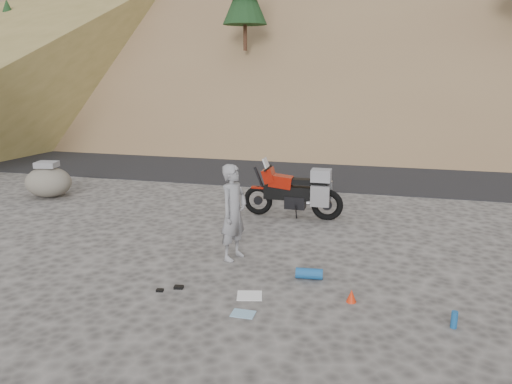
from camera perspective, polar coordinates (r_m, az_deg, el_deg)
ground at (r=9.47m, az=-0.45°, el=-7.60°), size 140.00×140.00×0.00m
road at (r=17.99m, az=6.88°, el=2.81°), size 120.00×7.00×0.05m
motorcycle at (r=11.84m, az=4.73°, el=-0.06°), size 2.40×0.69×1.43m
man at (r=9.50m, az=-2.51°, el=-7.54°), size 0.62×0.76×1.80m
boulder at (r=14.88m, az=-22.64°, el=1.14°), size 1.32×1.14×1.01m
gear_white_cloth at (r=8.02m, az=-0.74°, el=-11.76°), size 0.46×0.43×0.01m
gear_blue_mat at (r=8.63m, az=6.10°, el=-9.25°), size 0.47×0.22×0.18m
gear_bottle at (r=7.60m, az=21.71°, el=-13.40°), size 0.10×0.10×0.24m
gear_funnel at (r=7.93m, az=10.85°, el=-11.58°), size 0.20×0.20×0.20m
gear_glove_a at (r=8.36m, az=-8.83°, el=-10.70°), size 0.16×0.13×0.04m
gear_glove_b at (r=8.31m, az=-10.94°, el=-10.97°), size 0.12×0.10×0.04m
gear_blue_cloth at (r=7.49m, az=-1.48°, el=-13.74°), size 0.34×0.25×0.01m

